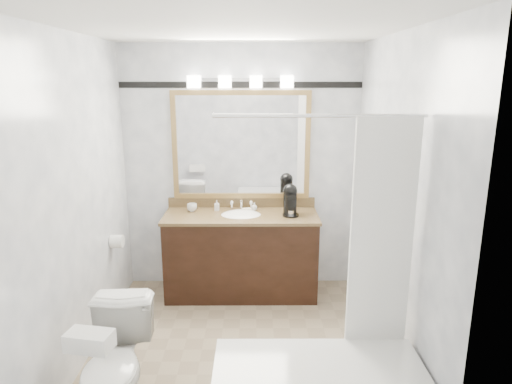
{
  "coord_description": "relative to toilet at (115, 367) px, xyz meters",
  "views": [
    {
      "loc": [
        0.13,
        -3.32,
        2.18
      ],
      "look_at": [
        0.15,
        0.35,
        1.25
      ],
      "focal_mm": 32.0,
      "sensor_mm": 36.0,
      "label": 1
    }
  ],
  "objects": [
    {
      "name": "room",
      "position": [
        0.76,
        0.75,
        0.88
      ],
      "size": [
        2.42,
        2.62,
        2.52
      ],
      "color": "gray",
      "rests_on": "ground"
    },
    {
      "name": "vanity",
      "position": [
        0.76,
        1.77,
        0.07
      ],
      "size": [
        1.53,
        0.58,
        0.97
      ],
      "color": "black",
      "rests_on": "ground"
    },
    {
      "name": "mirror",
      "position": [
        0.76,
        2.04,
        1.13
      ],
      "size": [
        1.4,
        0.04,
        1.1
      ],
      "color": "#AA864D",
      "rests_on": "room"
    },
    {
      "name": "vanity_light_bar",
      "position": [
        0.76,
        1.98,
        1.76
      ],
      "size": [
        1.02,
        0.14,
        0.12
      ],
      "color": "silver",
      "rests_on": "room"
    },
    {
      "name": "accent_stripe",
      "position": [
        0.76,
        2.05,
        1.73
      ],
      "size": [
        2.4,
        0.01,
        0.06
      ],
      "primitive_type": "cube",
      "color": "black",
      "rests_on": "room"
    },
    {
      "name": "tp_roll",
      "position": [
        -0.38,
        1.42,
        0.33
      ],
      "size": [
        0.11,
        0.12,
        0.12
      ],
      "primitive_type": "cylinder",
      "rotation": [
        0.0,
        1.57,
        0.0
      ],
      "color": "white",
      "rests_on": "room"
    },
    {
      "name": "toilet",
      "position": [
        0.0,
        0.0,
        0.0
      ],
      "size": [
        0.45,
        0.74,
        0.74
      ],
      "primitive_type": "imported",
      "rotation": [
        0.0,
        0.0,
        0.04
      ],
      "color": "white",
      "rests_on": "ground"
    },
    {
      "name": "tissue_box",
      "position": [
        0.0,
        -0.37,
        0.42
      ],
      "size": [
        0.27,
        0.18,
        0.1
      ],
      "primitive_type": "cube",
      "rotation": [
        0.0,
        0.0,
        -0.19
      ],
      "color": "white",
      "rests_on": "toilet"
    },
    {
      "name": "coffee_maker",
      "position": [
        1.25,
        1.77,
        0.64
      ],
      "size": [
        0.16,
        0.2,
        0.31
      ],
      "rotation": [
        0.0,
        0.0,
        0.07
      ],
      "color": "black",
      "rests_on": "vanity"
    },
    {
      "name": "cup_left",
      "position": [
        0.26,
        1.89,
        0.52
      ],
      "size": [
        0.13,
        0.13,
        0.08
      ],
      "primitive_type": "imported",
      "rotation": [
        0.0,
        0.0,
        0.32
      ],
      "color": "white",
      "rests_on": "vanity"
    },
    {
      "name": "soap_bottle_a",
      "position": [
        0.51,
        1.92,
        0.53
      ],
      "size": [
        0.05,
        0.05,
        0.1
      ],
      "primitive_type": "imported",
      "rotation": [
        0.0,
        0.0,
        0.04
      ],
      "color": "white",
      "rests_on": "vanity"
    },
    {
      "name": "soap_bottle_b",
      "position": [
        0.89,
        1.92,
        0.52
      ],
      "size": [
        0.08,
        0.08,
        0.08
      ],
      "primitive_type": "imported",
      "rotation": [
        0.0,
        0.0,
        -0.38
      ],
      "color": "white",
      "rests_on": "vanity"
    },
    {
      "name": "soap_bar",
      "position": [
        0.82,
        1.89,
        0.49
      ],
      "size": [
        0.1,
        0.08,
        0.03
      ],
      "primitive_type": "cube",
      "rotation": [
        0.0,
        0.0,
        0.31
      ],
      "color": "beige",
      "rests_on": "vanity"
    }
  ]
}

